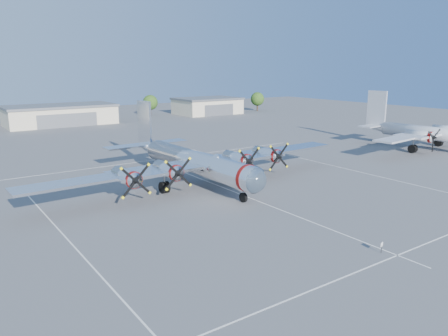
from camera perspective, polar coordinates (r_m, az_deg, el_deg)
ground at (r=54.78m, az=2.24°, el=-3.49°), size 260.00×260.00×0.00m
parking_lines at (r=53.46m, az=3.38°, el=-3.92°), size 60.00×50.08×0.01m
hangar_center at (r=128.38m, az=-20.61°, el=6.54°), size 28.60×14.60×5.40m
hangar_east at (r=147.79m, az=-2.19°, el=8.13°), size 20.60×14.60×5.40m
tree_east at (r=144.17m, az=-9.60°, el=8.44°), size 4.80×4.80×6.64m
tree_far_east at (r=157.85m, az=4.39°, el=8.98°), size 4.80×4.80×6.64m
main_bomber_b29 at (r=60.35m, az=-4.15°, el=-1.94°), size 48.07×33.79×10.38m
twin_engine_east at (r=93.43m, az=24.09°, el=2.35°), size 35.90×27.29×10.72m
info_placard at (r=40.34m, az=19.90°, el=-9.52°), size 0.50×0.19×0.97m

